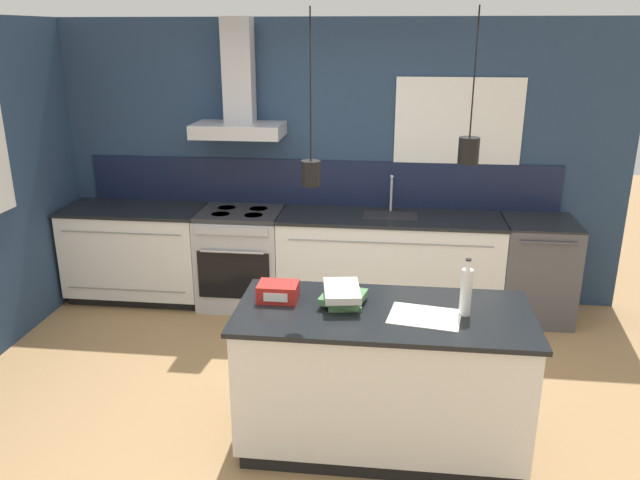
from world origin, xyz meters
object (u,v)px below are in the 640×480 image
(bottle_on_island, at_px, (466,291))
(book_stack, at_px, (343,295))
(red_supply_box, at_px, (278,292))
(dishwasher, at_px, (536,270))
(oven_range, at_px, (242,258))

(bottle_on_island, xyz_separation_m, book_stack, (-0.72, 0.06, -0.09))
(bottle_on_island, xyz_separation_m, red_supply_box, (-1.11, 0.08, -0.09))
(dishwasher, bearing_deg, bottle_on_island, -113.26)
(dishwasher, bearing_deg, red_supply_box, -135.82)
(oven_range, distance_m, red_supply_box, 2.10)
(oven_range, bearing_deg, red_supply_box, -69.68)
(red_supply_box, bearing_deg, dishwasher, 44.18)
(oven_range, xyz_separation_m, red_supply_box, (0.71, -1.92, 0.51))
(book_stack, height_order, red_supply_box, book_stack)
(dishwasher, distance_m, bottle_on_island, 2.26)
(dishwasher, xyz_separation_m, book_stack, (-1.58, -1.94, 0.51))
(bottle_on_island, bearing_deg, red_supply_box, 175.75)
(oven_range, height_order, book_stack, book_stack)
(bottle_on_island, distance_m, red_supply_box, 1.12)
(bottle_on_island, height_order, book_stack, bottle_on_island)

